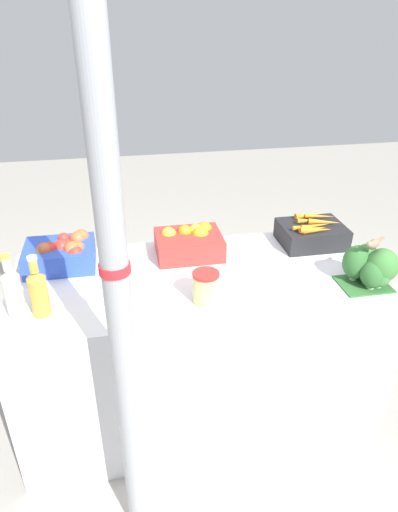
# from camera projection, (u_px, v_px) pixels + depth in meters

# --- Properties ---
(ground_plane) EXTENTS (10.00, 10.00, 0.00)m
(ground_plane) POSITION_uv_depth(u_px,v_px,m) (199.00, 404.00, 2.54)
(ground_plane) COLOR gray
(market_table) EXTENTS (1.73, 0.77, 0.84)m
(market_table) POSITION_uv_depth(u_px,v_px,m) (199.00, 345.00, 2.34)
(market_table) COLOR silver
(market_table) RESTS_ON ground_plane
(support_pole) EXTENTS (0.10, 0.10, 2.28)m
(support_pole) POSITION_uv_depth(u_px,v_px,m) (118.00, 299.00, 1.42)
(support_pole) COLOR gray
(support_pole) RESTS_ON ground_plane
(apple_crate) EXTENTS (0.33, 0.26, 0.14)m
(apple_crate) POSITION_uv_depth(u_px,v_px,m) (62.00, 253.00, 2.19)
(apple_crate) COLOR #2847B7
(apple_crate) RESTS_ON market_table
(orange_crate) EXTENTS (0.33, 0.26, 0.14)m
(orange_crate) POSITION_uv_depth(u_px,v_px,m) (190.00, 242.00, 2.30)
(orange_crate) COLOR red
(orange_crate) RESTS_ON market_table
(carrot_crate) EXTENTS (0.33, 0.26, 0.14)m
(carrot_crate) POSITION_uv_depth(u_px,v_px,m) (312.00, 233.00, 2.39)
(carrot_crate) COLOR black
(carrot_crate) RESTS_ON market_table
(broccoli_pile) EXTENTS (0.24, 0.20, 0.19)m
(broccoli_pile) POSITION_uv_depth(u_px,v_px,m) (372.00, 266.00, 2.02)
(broccoli_pile) COLOR #2D602D
(broccoli_pile) RESTS_ON market_table
(juice_bottle_cloudy) EXTENTS (0.07, 0.07, 0.28)m
(juice_bottle_cloudy) POSITION_uv_depth(u_px,v_px,m) (13.00, 292.00, 1.79)
(juice_bottle_cloudy) COLOR beige
(juice_bottle_cloudy) RESTS_ON market_table
(juice_bottle_amber) EXTENTS (0.07, 0.07, 0.27)m
(juice_bottle_amber) POSITION_uv_depth(u_px,v_px,m) (38.00, 291.00, 1.81)
(juice_bottle_amber) COLOR gold
(juice_bottle_amber) RESTS_ON market_table
(pickle_jar) EXTENTS (0.11, 0.11, 0.14)m
(pickle_jar) POSITION_uv_depth(u_px,v_px,m) (206.00, 287.00, 1.91)
(pickle_jar) COLOR #D1CC75
(pickle_jar) RESTS_ON market_table
(sparrow_bird) EXTENTS (0.12, 0.08, 0.05)m
(sparrow_bird) POSITION_uv_depth(u_px,v_px,m) (374.00, 244.00, 1.95)
(sparrow_bird) COLOR #4C3D2D
(sparrow_bird) RESTS_ON broccoli_pile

